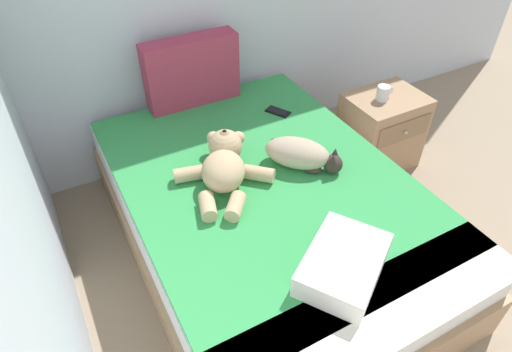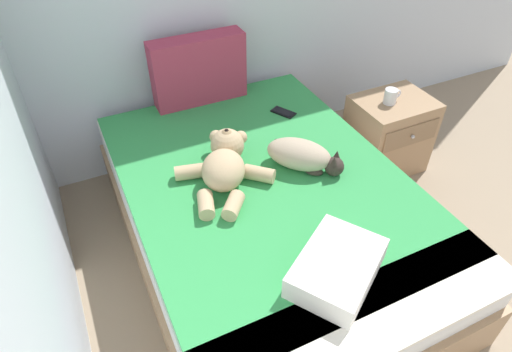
{
  "view_description": "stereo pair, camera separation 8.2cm",
  "coord_description": "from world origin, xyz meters",
  "px_view_note": "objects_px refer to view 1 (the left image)",
  "views": [
    {
      "loc": [
        0.18,
        1.75,
        1.95
      ],
      "look_at": [
        0.96,
        3.2,
        0.55
      ],
      "focal_mm": 30.74,
      "sensor_mm": 36.0,
      "label": 1
    },
    {
      "loc": [
        0.25,
        1.71,
        1.95
      ],
      "look_at": [
        0.96,
        3.2,
        0.55
      ],
      "focal_mm": 30.74,
      "sensor_mm": 36.0,
      "label": 2
    }
  ],
  "objects_px": {
    "nightstand": "(380,131)",
    "mug": "(383,93)",
    "patterned_cushion": "(192,71)",
    "cat": "(301,154)",
    "throw_pillow": "(343,264)",
    "cell_phone": "(278,112)",
    "teddy_bear": "(224,165)",
    "bed": "(267,217)"
  },
  "relations": [
    {
      "from": "throw_pillow",
      "to": "patterned_cushion",
      "type": "bearing_deg",
      "value": 90.35
    },
    {
      "from": "patterned_cushion",
      "to": "cat",
      "type": "bearing_deg",
      "value": -74.57
    },
    {
      "from": "throw_pillow",
      "to": "mug",
      "type": "distance_m",
      "value": 1.41
    },
    {
      "from": "bed",
      "to": "patterned_cushion",
      "type": "distance_m",
      "value": 1.01
    },
    {
      "from": "teddy_bear",
      "to": "cat",
      "type": "bearing_deg",
      "value": -14.14
    },
    {
      "from": "cat",
      "to": "mug",
      "type": "relative_size",
      "value": 3.49
    },
    {
      "from": "patterned_cushion",
      "to": "cat",
      "type": "height_order",
      "value": "patterned_cushion"
    },
    {
      "from": "cat",
      "to": "throw_pillow",
      "type": "relative_size",
      "value": 1.05
    },
    {
      "from": "teddy_bear",
      "to": "cell_phone",
      "type": "bearing_deg",
      "value": 36.02
    },
    {
      "from": "patterned_cushion",
      "to": "cell_phone",
      "type": "distance_m",
      "value": 0.58
    },
    {
      "from": "teddy_bear",
      "to": "mug",
      "type": "height_order",
      "value": "teddy_bear"
    },
    {
      "from": "nightstand",
      "to": "mug",
      "type": "xyz_separation_m",
      "value": [
        -0.05,
        -0.01,
        0.31
      ]
    },
    {
      "from": "patterned_cushion",
      "to": "throw_pillow",
      "type": "distance_m",
      "value": 1.54
    },
    {
      "from": "bed",
      "to": "cat",
      "type": "relative_size",
      "value": 4.77
    },
    {
      "from": "bed",
      "to": "throw_pillow",
      "type": "distance_m",
      "value": 0.71
    },
    {
      "from": "patterned_cushion",
      "to": "teddy_bear",
      "type": "relative_size",
      "value": 1.0
    },
    {
      "from": "cell_phone",
      "to": "throw_pillow",
      "type": "distance_m",
      "value": 1.23
    },
    {
      "from": "patterned_cushion",
      "to": "bed",
      "type": "bearing_deg",
      "value": -88.55
    },
    {
      "from": "throw_pillow",
      "to": "mug",
      "type": "relative_size",
      "value": 3.33
    },
    {
      "from": "teddy_bear",
      "to": "cell_phone",
      "type": "distance_m",
      "value": 0.69
    },
    {
      "from": "nightstand",
      "to": "mug",
      "type": "bearing_deg",
      "value": -174.64
    },
    {
      "from": "bed",
      "to": "patterned_cushion",
      "type": "height_order",
      "value": "patterned_cushion"
    },
    {
      "from": "teddy_bear",
      "to": "nightstand",
      "type": "bearing_deg",
      "value": 8.85
    },
    {
      "from": "cat",
      "to": "nightstand",
      "type": "bearing_deg",
      "value": 18.88
    },
    {
      "from": "patterned_cushion",
      "to": "teddy_bear",
      "type": "distance_m",
      "value": 0.79
    },
    {
      "from": "bed",
      "to": "cell_phone",
      "type": "relative_size",
      "value": 12.17
    },
    {
      "from": "patterned_cushion",
      "to": "cell_phone",
      "type": "height_order",
      "value": "patterned_cushion"
    },
    {
      "from": "cat",
      "to": "throw_pillow",
      "type": "bearing_deg",
      "value": -108.97
    },
    {
      "from": "bed",
      "to": "throw_pillow",
      "type": "bearing_deg",
      "value": -91.21
    },
    {
      "from": "throw_pillow",
      "to": "nightstand",
      "type": "bearing_deg",
      "value": 41.52
    },
    {
      "from": "mug",
      "to": "nightstand",
      "type": "bearing_deg",
      "value": 5.36
    },
    {
      "from": "bed",
      "to": "mug",
      "type": "xyz_separation_m",
      "value": [
        1.02,
        0.32,
        0.32
      ]
    },
    {
      "from": "cell_phone",
      "to": "nightstand",
      "type": "height_order",
      "value": "nightstand"
    },
    {
      "from": "throw_pillow",
      "to": "mug",
      "type": "height_order",
      "value": "mug"
    },
    {
      "from": "patterned_cushion",
      "to": "teddy_bear",
      "type": "bearing_deg",
      "value": -101.2
    },
    {
      "from": "teddy_bear",
      "to": "cell_phone",
      "type": "height_order",
      "value": "teddy_bear"
    },
    {
      "from": "bed",
      "to": "mug",
      "type": "height_order",
      "value": "mug"
    },
    {
      "from": "patterned_cushion",
      "to": "mug",
      "type": "height_order",
      "value": "patterned_cushion"
    },
    {
      "from": "patterned_cushion",
      "to": "nightstand",
      "type": "bearing_deg",
      "value": -27.68
    },
    {
      "from": "cell_phone",
      "to": "bed",
      "type": "bearing_deg",
      "value": -125.22
    },
    {
      "from": "cat",
      "to": "throw_pillow",
      "type": "height_order",
      "value": "cat"
    },
    {
      "from": "patterned_cushion",
      "to": "cat",
      "type": "xyz_separation_m",
      "value": [
        0.24,
        -0.87,
        -0.14
      ]
    }
  ]
}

